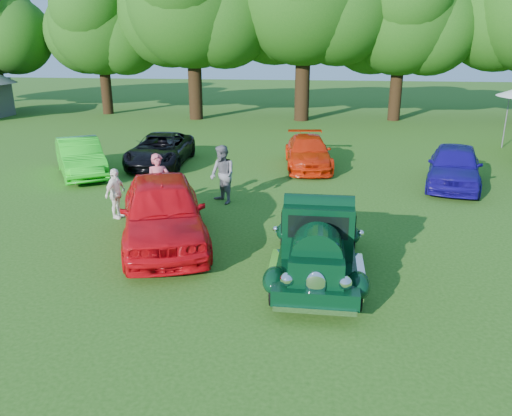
# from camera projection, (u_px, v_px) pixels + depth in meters

# --- Properties ---
(ground) EXTENTS (120.00, 120.00, 0.00)m
(ground) POSITION_uv_depth(u_px,v_px,m) (240.00, 267.00, 11.49)
(ground) COLOR #214F12
(ground) RESTS_ON ground
(hero_pickup) EXTENTS (2.08, 4.46, 1.74)m
(hero_pickup) POSITION_uv_depth(u_px,v_px,m) (317.00, 242.00, 10.94)
(hero_pickup) COLOR black
(hero_pickup) RESTS_ON ground
(red_convertible) EXTENTS (3.64, 5.45, 1.72)m
(red_convertible) POSITION_uv_depth(u_px,v_px,m) (163.00, 211.00, 12.65)
(red_convertible) COLOR red
(red_convertible) RESTS_ON ground
(back_car_lime) EXTENTS (3.58, 4.42, 1.41)m
(back_car_lime) POSITION_uv_depth(u_px,v_px,m) (80.00, 157.00, 19.25)
(back_car_lime) COLOR #19C119
(back_car_lime) RESTS_ON ground
(back_car_black) EXTENTS (2.41, 4.79, 1.30)m
(back_car_black) POSITION_uv_depth(u_px,v_px,m) (160.00, 150.00, 20.85)
(back_car_black) COLOR black
(back_car_black) RESTS_ON ground
(back_car_orange) EXTENTS (2.24, 4.52, 1.26)m
(back_car_orange) POSITION_uv_depth(u_px,v_px,m) (308.00, 152.00, 20.45)
(back_car_orange) COLOR red
(back_car_orange) RESTS_ON ground
(back_car_blue) EXTENTS (2.74, 4.68, 1.50)m
(back_car_blue) POSITION_uv_depth(u_px,v_px,m) (454.00, 166.00, 17.72)
(back_car_blue) COLOR navy
(back_car_blue) RESTS_ON ground
(spectator_pink) EXTENTS (0.80, 0.69, 1.86)m
(spectator_pink) POSITION_uv_depth(u_px,v_px,m) (159.00, 185.00, 14.69)
(spectator_pink) COLOR #BD4E5B
(spectator_pink) RESTS_ON ground
(spectator_grey) EXTENTS (1.14, 1.15, 1.87)m
(spectator_grey) POSITION_uv_depth(u_px,v_px,m) (222.00, 175.00, 15.81)
(spectator_grey) COLOR slate
(spectator_grey) RESTS_ON ground
(spectator_white) EXTENTS (0.56, 0.93, 1.48)m
(spectator_white) POSITION_uv_depth(u_px,v_px,m) (116.00, 193.00, 14.52)
(spectator_white) COLOR white
(spectator_white) RESTS_ON ground
(tree_line) EXTENTS (65.91, 10.94, 12.14)m
(tree_line) POSITION_uv_depth(u_px,v_px,m) (294.00, 7.00, 31.84)
(tree_line) COLOR black
(tree_line) RESTS_ON ground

